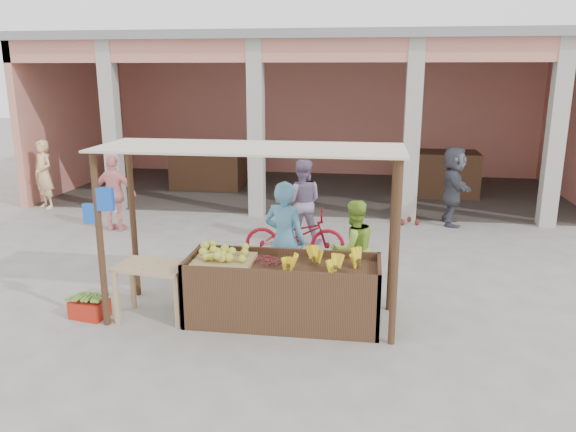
% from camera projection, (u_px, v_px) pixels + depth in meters
% --- Properties ---
extents(ground, '(60.00, 60.00, 0.00)m').
position_uv_depth(ground, '(248.00, 319.00, 7.79)').
color(ground, slate).
rests_on(ground, ground).
extents(market_building, '(14.40, 6.40, 4.20)m').
position_uv_depth(market_building, '(316.00, 94.00, 15.64)').
color(market_building, tan).
rests_on(market_building, ground).
extents(fruit_stall, '(2.60, 0.95, 0.80)m').
position_uv_depth(fruit_stall, '(283.00, 294.00, 7.62)').
color(fruit_stall, '#4E301F').
rests_on(fruit_stall, ground).
extents(stall_awning, '(4.09, 1.35, 2.39)m').
position_uv_depth(stall_awning, '(245.00, 178.00, 7.35)').
color(stall_awning, '#4E301F').
rests_on(stall_awning, ground).
extents(banana_heap, '(1.04, 0.57, 0.19)m').
position_uv_depth(banana_heap, '(322.00, 262.00, 7.38)').
color(banana_heap, yellow).
rests_on(banana_heap, fruit_stall).
extents(melon_tray, '(0.80, 0.69, 0.21)m').
position_uv_depth(melon_tray, '(224.00, 256.00, 7.61)').
color(melon_tray, '#9E8251').
rests_on(melon_tray, fruit_stall).
extents(berry_heap, '(0.44, 0.36, 0.14)m').
position_uv_depth(berry_heap, '(267.00, 259.00, 7.57)').
color(berry_heap, maroon).
rests_on(berry_heap, fruit_stall).
extents(side_table, '(1.02, 0.74, 0.77)m').
position_uv_depth(side_table, '(153.00, 274.00, 7.68)').
color(side_table, tan).
rests_on(side_table, ground).
extents(papaya_pile, '(0.66, 0.38, 0.19)m').
position_uv_depth(papaya_pile, '(152.00, 258.00, 7.62)').
color(papaya_pile, '#448E2E').
rests_on(papaya_pile, side_table).
extents(red_crate, '(0.53, 0.43, 0.25)m').
position_uv_depth(red_crate, '(90.00, 309.00, 7.81)').
color(red_crate, '#B52213').
rests_on(red_crate, ground).
extents(plantain_bundle, '(0.39, 0.27, 0.08)m').
position_uv_depth(plantain_bundle, '(89.00, 298.00, 7.77)').
color(plantain_bundle, olive).
rests_on(plantain_bundle, red_crate).
extents(produce_sacks, '(0.92, 0.69, 0.56)m').
position_uv_depth(produce_sacks, '(406.00, 212.00, 12.48)').
color(produce_sacks, maroon).
rests_on(produce_sacks, ground).
extents(vendor_blue, '(0.84, 0.72, 1.91)m').
position_uv_depth(vendor_blue, '(285.00, 237.00, 8.30)').
color(vendor_blue, '#5297C3').
rests_on(vendor_blue, ground).
extents(vendor_green, '(0.88, 0.76, 1.58)m').
position_uv_depth(vendor_green, '(353.00, 247.00, 8.37)').
color(vendor_green, '#96C83B').
rests_on(vendor_green, ground).
extents(motorcycle, '(0.76, 1.91, 0.98)m').
position_uv_depth(motorcycle, '(295.00, 234.00, 10.05)').
color(motorcycle, maroon).
rests_on(motorcycle, ground).
extents(shopper_b, '(1.03, 0.58, 1.72)m').
position_uv_depth(shopper_b, '(115.00, 191.00, 11.85)').
color(shopper_b, pink).
rests_on(shopper_b, ground).
extents(shopper_d, '(0.71, 1.71, 1.84)m').
position_uv_depth(shopper_d, '(453.00, 184.00, 12.29)').
color(shopper_d, '#464652').
rests_on(shopper_d, ground).
extents(shopper_e, '(0.82, 0.76, 1.76)m').
position_uv_depth(shopper_e, '(44.00, 173.00, 13.81)').
color(shopper_e, '#F7C586').
rests_on(shopper_e, ground).
extents(shopper_f, '(0.93, 0.57, 1.84)m').
position_uv_depth(shopper_f, '(302.00, 198.00, 10.96)').
color(shopper_f, gray).
rests_on(shopper_f, ground).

